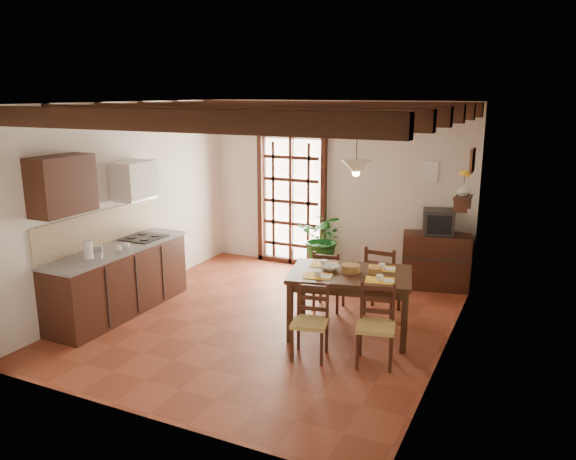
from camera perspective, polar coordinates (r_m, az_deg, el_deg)
The scene contains 25 objects.
ground_plane at distance 7.49m, azimuth -2.02°, elevation -9.16°, with size 5.00×5.00×0.00m, color brown.
room_shell at distance 6.99m, azimuth -2.15°, elevation 4.68°, with size 4.52×5.02×2.81m.
ceiling_beams at distance 6.90m, azimuth -2.22°, elevation 11.86°, with size 4.50×4.34×0.20m.
french_door at distance 9.61m, azimuth 0.35°, elevation 3.34°, with size 1.26×0.11×2.32m.
kitchen_counter at distance 7.93m, azimuth -16.81°, elevation -4.80°, with size 0.64×2.25×1.38m.
upper_cabinet at distance 7.21m, azimuth -21.99°, elevation 4.24°, with size 0.35×0.80×0.70m, color #341910.
range_hood at distance 8.10m, azimuth -15.35°, elevation 4.88°, with size 0.38×0.60×0.54m.
counter_items at distance 7.86m, azimuth -16.62°, elevation -1.26°, with size 0.50×1.43×0.25m.
dining_table at distance 6.92m, azimuth 6.34°, elevation -5.10°, with size 1.64×1.25×0.79m.
chair_near_left at distance 6.43m, azimuth 2.25°, elevation -10.63°, with size 0.45×0.44×0.84m.
chair_near_right at distance 6.36m, azimuth 8.87°, elevation -10.97°, with size 0.48×0.47×0.89m.
chair_far_left at distance 7.80m, azimuth 4.14°, elevation -6.14°, with size 0.42×0.40×0.85m.
chair_far_right at distance 7.73m, azimuth 9.53°, elevation -6.24°, with size 0.45×0.43×0.95m.
table_setting at distance 6.87m, azimuth 6.38°, elevation -3.74°, with size 1.06×0.71×0.10m.
table_bowl at distance 6.96m, azimuth 4.28°, elevation -3.83°, with size 0.22×0.22×0.05m, color white.
sideboard at distance 8.83m, azimuth 14.79°, elevation -3.08°, with size 1.00×0.45×0.85m, color #341910.
crt_tv at distance 8.67m, azimuth 15.03°, elevation 0.80°, with size 0.52×0.50×0.37m.
fuse_box at distance 8.84m, azimuth 14.17°, elevation 5.78°, with size 0.25×0.03×0.32m, color white.
plant_pot at distance 9.28m, azimuth 3.60°, elevation -3.85°, with size 0.35×0.35×0.21m, color maroon.
potted_plant at distance 9.16m, azimuth 3.64°, elevation -1.10°, with size 2.03×1.74×2.26m, color #144C19.
wall_shelf at distance 7.92m, azimuth 17.34°, elevation 2.91°, with size 0.20×0.42×0.20m.
shelf_vase at distance 7.90m, azimuth 17.41°, elevation 3.90°, with size 0.15×0.15×0.15m, color #B2BFB2.
shelf_flowers at distance 7.86m, azimuth 17.52°, elevation 5.39°, with size 0.14×0.14×0.36m.
framed_picture at distance 7.83m, azimuth 18.23°, elevation 6.72°, with size 0.03×0.32×0.32m.
pendant_lamp at distance 6.70m, azimuth 6.94°, elevation 6.46°, with size 0.36×0.36×0.84m.
Camera 1 is at (3.18, -6.12, 2.93)m, focal length 35.00 mm.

